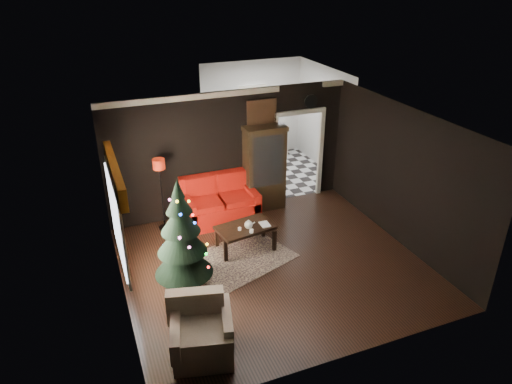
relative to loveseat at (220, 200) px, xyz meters
name	(u,v)px	position (x,y,z in m)	size (l,w,h in m)	color
floor	(273,265)	(0.40, -2.05, -0.50)	(5.50, 5.50, 0.00)	black
ceiling	(276,124)	(0.40, -2.05, 2.30)	(5.50, 5.50, 0.00)	white
wall_back	(229,153)	(0.40, 0.45, 0.90)	(5.50, 5.50, 0.00)	black
wall_front	(350,279)	(0.40, -4.55, 0.90)	(5.50, 5.50, 0.00)	black
wall_left	(116,229)	(-2.35, -2.05, 0.90)	(5.50, 5.50, 0.00)	black
wall_right	(402,177)	(3.15, -2.05, 0.90)	(5.50, 5.50, 0.00)	black
doorway	(298,157)	(2.10, 0.45, 0.55)	(1.10, 0.10, 2.10)	silver
left_window	(116,220)	(-2.31, -1.85, 0.95)	(0.05, 1.60, 1.40)	white
valance	(115,173)	(-2.23, -1.85, 1.77)	(0.12, 2.10, 0.35)	#8A450A
kitchen_floor	(272,173)	(2.10, 1.95, -0.50)	(3.00, 3.00, 0.00)	silver
kitchen_window	(252,100)	(2.10, 3.40, 1.20)	(0.70, 0.06, 0.70)	white
rug	(240,259)	(-0.12, -1.61, -0.49)	(1.93, 1.40, 0.01)	#32262C
loveseat	(220,200)	(0.00, 0.00, 0.00)	(1.70, 0.90, 1.00)	maroon
curio_cabinet	(264,170)	(1.15, 0.22, 0.45)	(0.90, 0.45, 1.90)	black
floor_lamp	(162,195)	(-1.24, 0.06, 0.33)	(0.27, 0.27, 1.61)	black
christmas_tree	(181,235)	(-1.31, -2.04, 0.55)	(1.02, 1.02, 1.95)	black
armchair	(202,330)	(-1.46, -3.73, -0.04)	(0.89, 0.89, 0.91)	tan
coffee_table	(245,237)	(0.11, -1.29, -0.24)	(1.11, 0.67, 0.50)	black
teapot	(249,225)	(0.15, -1.39, 0.10)	(0.19, 0.19, 0.18)	silver
cup_a	(251,231)	(0.14, -1.56, 0.04)	(0.08, 0.08, 0.07)	silver
cup_b	(240,229)	(-0.04, -1.39, 0.04)	(0.07, 0.07, 0.06)	white
book	(260,220)	(0.40, -1.38, 0.14)	(0.18, 0.02, 0.25)	tan
wall_clock	(311,101)	(2.35, 0.40, 1.88)	(0.32, 0.32, 0.06)	white
painting	(262,112)	(1.15, 0.41, 1.75)	(0.62, 0.05, 0.52)	#AE7950
kitchen_counter	(256,144)	(2.10, 3.15, -0.05)	(1.80, 0.60, 0.90)	silver
kitchen_table	(266,166)	(1.80, 1.65, -0.12)	(0.70, 0.70, 0.75)	brown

